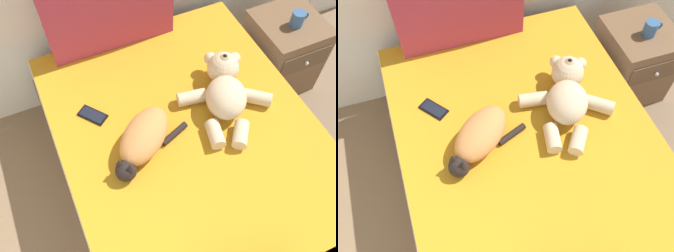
% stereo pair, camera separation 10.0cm
% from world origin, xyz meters
% --- Properties ---
extents(bed, '(1.31, 1.92, 0.52)m').
position_xyz_m(bed, '(1.70, 2.61, 0.26)').
color(bed, brown).
rests_on(bed, ground_plane).
extents(patterned_cushion, '(0.72, 0.13, 0.54)m').
position_xyz_m(patterned_cushion, '(1.57, 3.48, 0.79)').
color(patterned_cushion, '#A5334C').
rests_on(patterned_cushion, bed).
extents(cat, '(0.42, 0.37, 0.15)m').
position_xyz_m(cat, '(1.46, 2.74, 0.59)').
color(cat, '#D18447').
rests_on(cat, bed).
extents(teddy_bear, '(0.47, 0.57, 0.18)m').
position_xyz_m(teddy_bear, '(1.95, 2.84, 0.60)').
color(teddy_bear, beige).
rests_on(teddy_bear, bed).
extents(cell_phone, '(0.15, 0.16, 0.01)m').
position_xyz_m(cell_phone, '(1.29, 3.02, 0.52)').
color(cell_phone, black).
rests_on(cell_phone, bed).
extents(nightstand, '(0.41, 0.46, 0.52)m').
position_xyz_m(nightstand, '(2.63, 3.19, 0.26)').
color(nightstand, brown).
rests_on(nightstand, ground_plane).
extents(mug, '(0.12, 0.08, 0.09)m').
position_xyz_m(mug, '(2.64, 3.15, 0.57)').
color(mug, '#33598C').
rests_on(mug, nightstand).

